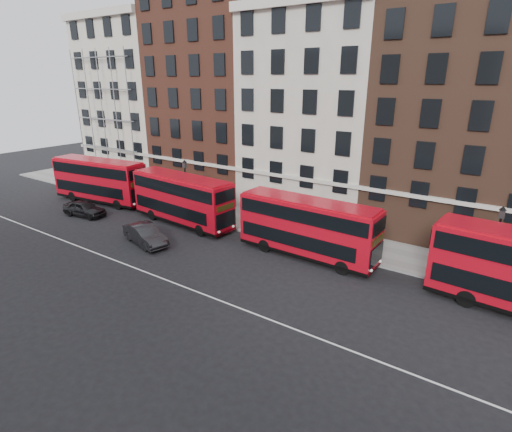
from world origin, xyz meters
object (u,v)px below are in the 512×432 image
Objects in this scene: bus_b at (182,198)px; bus_a at (99,180)px; bus_c at (307,227)px; car_front at (145,235)px; car_rear at (84,208)px.

bus_a is at bearing -175.24° from bus_b.
bus_c is 13.02m from car_front.
bus_b reaches higher than car_rear.
bus_b reaches higher than bus_c.
bus_a is at bearing 81.95° from car_front.
bus_c is (12.69, -0.00, -0.04)m from bus_b.
bus_a reaches higher than car_front.
car_rear is 10.36m from car_front.
car_front is at bearing -75.97° from bus_b.
bus_c is at bearing 4.72° from bus_b.
car_rear is at bearing 96.22° from car_front.
bus_b is 2.47× the size of car_rear.
car_rear is (2.69, -3.82, -1.73)m from bus_a.
car_front is at bearing -106.29° from car_rear.
bus_c is 2.22× the size of car_front.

